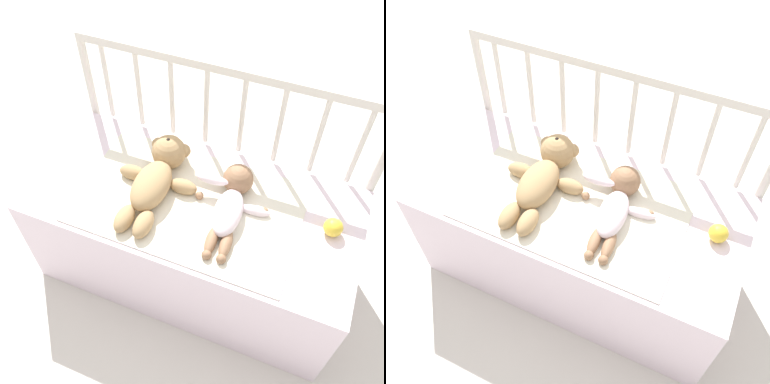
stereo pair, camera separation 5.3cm
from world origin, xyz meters
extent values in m
plane|color=silver|center=(0.00, 0.00, 0.00)|extent=(12.00, 12.00, 0.00)
cube|color=silver|center=(0.00, 0.00, 0.26)|extent=(1.32, 0.62, 0.53)
cylinder|color=beige|center=(-0.64, 0.33, 0.47)|extent=(0.04, 0.04, 0.94)
cylinder|color=beige|center=(0.64, 0.33, 0.47)|extent=(0.04, 0.04, 0.94)
cube|color=beige|center=(0.00, 0.33, 0.92)|extent=(1.28, 0.03, 0.04)
cylinder|color=beige|center=(-0.55, 0.33, 0.71)|extent=(0.02, 0.02, 0.37)
cylinder|color=beige|center=(-0.39, 0.33, 0.71)|extent=(0.02, 0.02, 0.37)
cylinder|color=beige|center=(-0.23, 0.33, 0.71)|extent=(0.02, 0.02, 0.37)
cylinder|color=beige|center=(-0.08, 0.33, 0.71)|extent=(0.02, 0.02, 0.37)
cylinder|color=beige|center=(0.08, 0.33, 0.71)|extent=(0.02, 0.02, 0.37)
cylinder|color=beige|center=(0.23, 0.33, 0.71)|extent=(0.02, 0.02, 0.37)
cylinder|color=beige|center=(0.39, 0.33, 0.71)|extent=(0.02, 0.02, 0.37)
cylinder|color=beige|center=(0.55, 0.33, 0.71)|extent=(0.02, 0.02, 0.37)
cube|color=silver|center=(-0.01, -0.02, 0.53)|extent=(0.87, 0.54, 0.01)
ellipsoid|color=tan|center=(-0.16, -0.04, 0.58)|extent=(0.15, 0.26, 0.11)
sphere|color=tan|center=(-0.17, 0.14, 0.60)|extent=(0.14, 0.14, 0.14)
sphere|color=tan|center=(-0.17, 0.14, 0.64)|extent=(0.06, 0.06, 0.06)
sphere|color=black|center=(-0.17, 0.14, 0.66)|extent=(0.02, 0.02, 0.02)
sphere|color=tan|center=(-0.22, 0.17, 0.60)|extent=(0.06, 0.06, 0.06)
sphere|color=tan|center=(-0.11, 0.17, 0.60)|extent=(0.06, 0.06, 0.06)
ellipsoid|color=tan|center=(-0.27, 0.02, 0.56)|extent=(0.12, 0.07, 0.06)
ellipsoid|color=tan|center=(-0.05, 0.02, 0.56)|extent=(0.12, 0.07, 0.06)
ellipsoid|color=tan|center=(-0.19, -0.20, 0.56)|extent=(0.07, 0.13, 0.07)
ellipsoid|color=tan|center=(-0.12, -0.20, 0.56)|extent=(0.07, 0.13, 0.07)
ellipsoid|color=white|center=(0.16, -0.04, 0.57)|extent=(0.12, 0.24, 0.08)
sphere|color=#936B4C|center=(0.14, 0.12, 0.59)|extent=(0.12, 0.12, 0.12)
ellipsoid|color=white|center=(0.06, 0.06, 0.61)|extent=(0.13, 0.05, 0.04)
ellipsoid|color=white|center=(0.24, 0.03, 0.55)|extent=(0.13, 0.05, 0.04)
sphere|color=#936B4C|center=(0.02, 0.01, 0.55)|extent=(0.03, 0.03, 0.03)
sphere|color=#936B4C|center=(0.28, 0.03, 0.55)|extent=(0.03, 0.03, 0.03)
ellipsoid|color=#936B4C|center=(0.14, -0.16, 0.55)|extent=(0.05, 0.13, 0.04)
ellipsoid|color=#936B4C|center=(0.19, -0.16, 0.55)|extent=(0.05, 0.13, 0.04)
sphere|color=#936B4C|center=(0.14, -0.23, 0.55)|extent=(0.04, 0.04, 0.04)
sphere|color=#936B4C|center=(0.20, -0.22, 0.55)|extent=(0.04, 0.04, 0.04)
sphere|color=yellow|center=(0.53, 0.05, 0.56)|extent=(0.07, 0.07, 0.07)
camera|label=1|loc=(0.40, -0.98, 1.85)|focal=40.00mm
camera|label=2|loc=(0.45, -0.96, 1.85)|focal=40.00mm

